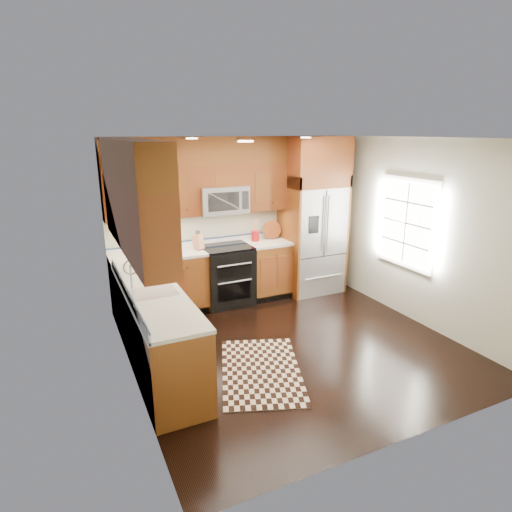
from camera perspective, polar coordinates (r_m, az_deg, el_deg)
name	(u,v)px	position (r m, az deg, el deg)	size (l,w,h in m)	color
ground	(292,344)	(5.72, 4.84, -11.63)	(4.00, 4.00, 0.00)	black
wall_back	(233,219)	(6.99, -3.11, 4.96)	(4.00, 0.02, 2.60)	beige
wall_left	(126,270)	(4.60, -16.90, -1.81)	(0.02, 4.00, 2.60)	beige
wall_right	(417,232)	(6.46, 20.72, 2.97)	(0.02, 4.00, 2.60)	beige
window	(407,223)	(6.56, 19.43, 4.18)	(0.04, 1.10, 1.30)	white
base_cabinets	(180,304)	(5.86, -10.12, -6.27)	(2.85, 3.00, 0.90)	brown
countertop	(186,267)	(5.84, -9.31, -1.39)	(2.86, 3.01, 0.04)	white
upper_cabinets	(176,184)	(5.66, -10.65, 9.45)	(2.85, 3.00, 1.15)	brown
range	(227,275)	(6.82, -3.90, -2.58)	(0.76, 0.67, 0.95)	black
microwave	(222,200)	(6.65, -4.52, 7.50)	(0.76, 0.40, 0.42)	#B2B2B7
refrigerator	(313,216)	(7.26, 7.60, 5.29)	(0.98, 0.75, 2.60)	#B2B2B7
sink_faucet	(150,287)	(4.95, -13.99, -4.06)	(0.54, 0.44, 0.37)	#B2B2B7
rug	(261,370)	(5.14, 0.68, -14.99)	(0.89, 1.49, 0.01)	black
knife_block	(198,242)	(6.56, -7.74, 1.91)	(0.15, 0.17, 0.29)	tan
utensil_crock	(255,234)	(6.99, -0.09, 3.01)	(0.16, 0.16, 0.36)	#A41417
cutting_board	(272,238)	(7.17, 2.12, 2.40)	(0.31, 0.31, 0.02)	brown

